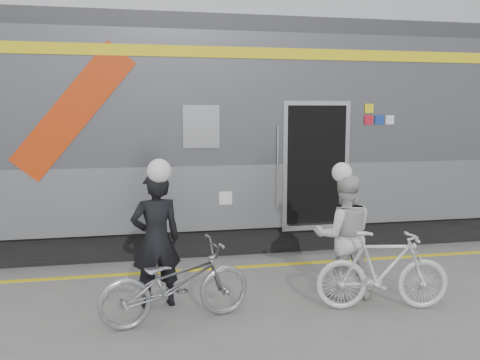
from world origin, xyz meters
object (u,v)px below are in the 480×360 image
object	(u,v)px
woman	(344,236)
bicycle_left	(176,283)
man	(156,240)
bicycle_right	(383,271)

from	to	relation	value
woman	bicycle_left	bearing A→B (deg)	20.28
man	woman	distance (m)	2.49
woman	bicycle_right	size ratio (longest dim) A/B	0.99
woman	bicycle_right	distance (m)	0.71
bicycle_left	woman	world-z (taller)	woman
bicycle_left	bicycle_right	size ratio (longest dim) A/B	1.08
bicycle_left	bicycle_right	distance (m)	2.59
man	woman	world-z (taller)	man
man	bicycle_right	size ratio (longest dim) A/B	1.03
bicycle_right	woman	bearing A→B (deg)	38.71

